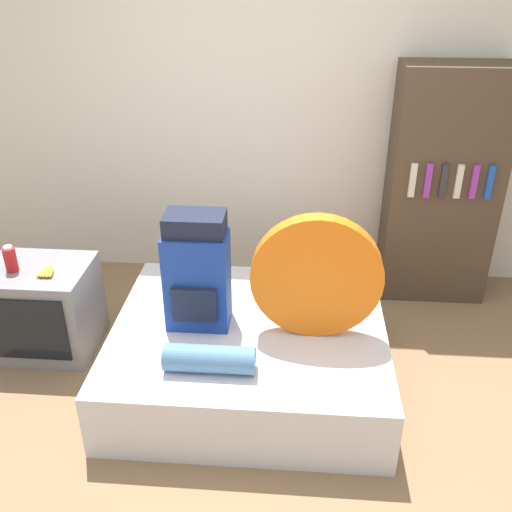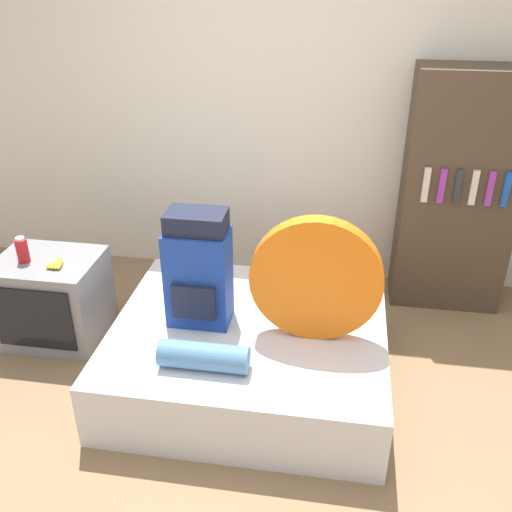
% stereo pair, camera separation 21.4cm
% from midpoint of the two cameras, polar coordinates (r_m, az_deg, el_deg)
% --- Properties ---
extents(ground_plane, '(16.00, 16.00, 0.00)m').
position_cam_midpoint_polar(ground_plane, '(3.14, -2.27, -17.84)').
color(ground_plane, '#846647').
extents(wall_back, '(8.00, 0.05, 2.60)m').
position_cam_midpoint_polar(wall_back, '(4.13, 0.36, 14.79)').
color(wall_back, silver).
rests_on(wall_back, ground_plane).
extents(bed, '(1.54, 1.35, 0.38)m').
position_cam_midpoint_polar(bed, '(3.38, -2.51, -9.63)').
color(bed, silver).
rests_on(bed, ground_plane).
extents(backpack, '(0.35, 0.26, 0.67)m').
position_cam_midpoint_polar(backpack, '(3.14, -7.86, -1.72)').
color(backpack, navy).
rests_on(backpack, bed).
extents(tent_bag, '(0.71, 0.09, 0.71)m').
position_cam_midpoint_polar(tent_bag, '(3.03, 4.06, -2.15)').
color(tent_bag, orange).
rests_on(tent_bag, bed).
extents(sleeping_roll, '(0.46, 0.14, 0.14)m').
position_cam_midpoint_polar(sleeping_roll, '(2.93, -6.81, -10.23)').
color(sleeping_roll, teal).
rests_on(sleeping_roll, bed).
extents(television, '(0.63, 0.51, 0.57)m').
position_cam_midpoint_polar(television, '(3.86, -22.06, -4.89)').
color(television, gray).
rests_on(television, ground_plane).
extents(canister, '(0.07, 0.07, 0.16)m').
position_cam_midpoint_polar(canister, '(3.71, -24.89, -0.32)').
color(canister, '#B2191E').
rests_on(canister, television).
extents(banana_bunch, '(0.11, 0.14, 0.03)m').
position_cam_midpoint_polar(banana_bunch, '(3.62, -21.74, -1.48)').
color(banana_bunch, yellow).
rests_on(banana_bunch, television).
extents(bookshelf, '(0.74, 0.38, 1.65)m').
position_cam_midpoint_polar(bookshelf, '(4.12, 16.71, 6.60)').
color(bookshelf, '#473828').
rests_on(bookshelf, ground_plane).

